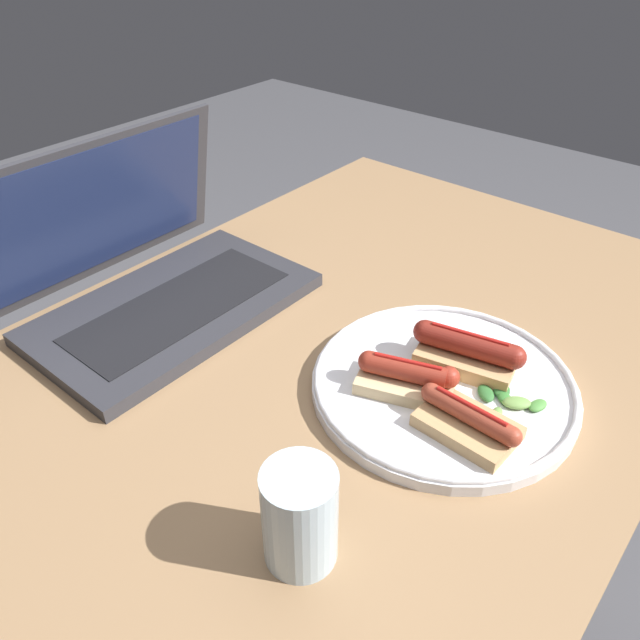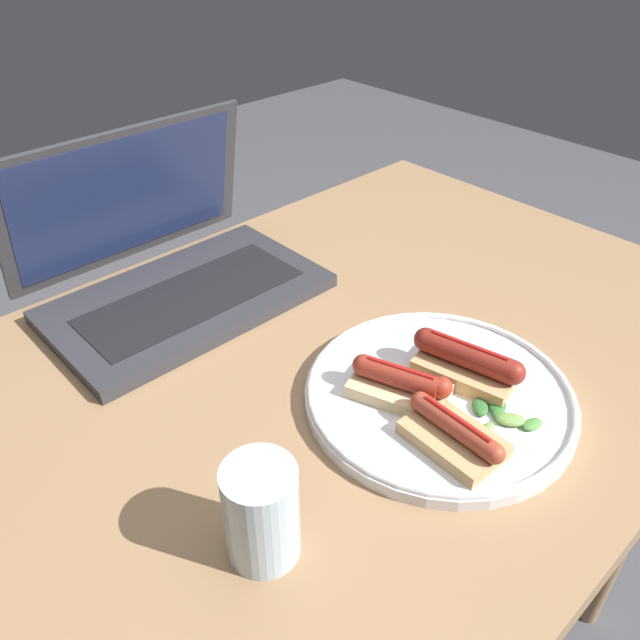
% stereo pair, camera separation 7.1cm
% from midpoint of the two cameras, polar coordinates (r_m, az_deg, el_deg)
% --- Properties ---
extents(desk, '(1.06, 0.72, 0.78)m').
position_cam_midpoint_polar(desk, '(0.81, 4.37, -7.34)').
color(desk, '#93704C').
rests_on(desk, ground_plane).
extents(laptop, '(0.36, 0.25, 0.21)m').
position_cam_midpoint_polar(laptop, '(0.86, -11.28, 4.58)').
color(laptop, '#2D2D33').
rests_on(laptop, desk).
extents(plate, '(0.29, 0.29, 0.02)m').
position_cam_midpoint_polar(plate, '(0.70, 13.70, -6.73)').
color(plate, silver).
rests_on(plate, desk).
extents(sausage_toast_left, '(0.08, 0.13, 0.05)m').
position_cam_midpoint_polar(sausage_toast_left, '(0.71, 16.04, -3.93)').
color(sausage_toast_left, tan).
rests_on(sausage_toast_left, plate).
extents(sausage_toast_middle, '(0.07, 0.11, 0.04)m').
position_cam_midpoint_polar(sausage_toast_middle, '(0.64, 15.35, -10.16)').
color(sausage_toast_middle, tan).
rests_on(sausage_toast_middle, plate).
extents(sausage_toast_right, '(0.09, 0.12, 0.04)m').
position_cam_midpoint_polar(sausage_toast_right, '(0.68, 10.26, -5.91)').
color(sausage_toast_right, '#D6B784').
rests_on(sausage_toast_right, plate).
extents(salad_pile, '(0.06, 0.08, 0.01)m').
position_cam_midpoint_polar(salad_pile, '(0.69, 19.19, -8.26)').
color(salad_pile, '#2D662D').
rests_on(salad_pile, plate).
extents(drinking_glass, '(0.06, 0.06, 0.10)m').
position_cam_midpoint_polar(drinking_glass, '(0.53, -1.42, -17.36)').
color(drinking_glass, silver).
rests_on(drinking_glass, desk).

